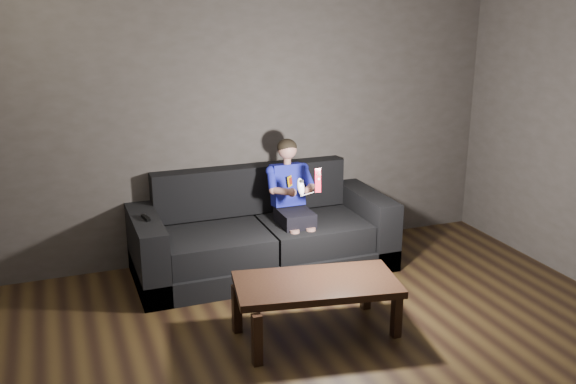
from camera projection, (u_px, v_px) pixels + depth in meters
name	position (u px, v px, depth m)	size (l,w,h in m)	color
back_wall	(234.00, 110.00, 5.62)	(5.00, 0.04, 2.70)	#3A3533
sofa	(262.00, 238.00, 5.60)	(2.21, 0.96, 0.85)	black
child	(291.00, 192.00, 5.51)	(0.41, 0.50, 1.00)	black
wii_remote_red	(318.00, 180.00, 5.13)	(0.06, 0.08, 0.20)	red
nunchuk_white	(301.00, 187.00, 5.09)	(0.08, 0.10, 0.15)	white
wii_remote_black	(146.00, 218.00, 5.09)	(0.06, 0.14, 0.03)	black
coffee_table	(316.00, 288.00, 4.46)	(1.21, 0.75, 0.41)	black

